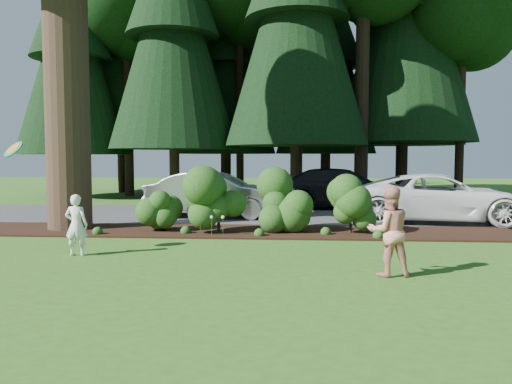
% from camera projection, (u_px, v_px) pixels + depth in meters
% --- Properties ---
extents(ground, '(80.00, 80.00, 0.00)m').
position_uv_depth(ground, '(208.00, 255.00, 10.74)').
color(ground, '#345518').
rests_on(ground, ground).
extents(mulch_bed, '(16.00, 2.50, 0.05)m').
position_uv_depth(mulch_bed, '(227.00, 231.00, 13.97)').
color(mulch_bed, black).
rests_on(mulch_bed, ground).
extents(driveway, '(22.00, 6.00, 0.03)m').
position_uv_depth(driveway, '(242.00, 214.00, 18.20)').
color(driveway, '#38383A').
rests_on(driveway, ground).
extents(shrub_row, '(6.53, 1.60, 1.61)m').
position_uv_depth(shrub_row, '(254.00, 204.00, 13.75)').
color(shrub_row, '#1A4114').
rests_on(shrub_row, ground).
extents(lily_cluster, '(0.69, 0.09, 0.57)m').
position_uv_depth(lily_cluster, '(212.00, 218.00, 13.11)').
color(lily_cluster, '#1A4114').
rests_on(lily_cluster, ground).
extents(tree_wall, '(25.66, 12.15, 17.09)m').
position_uv_depth(tree_wall, '(263.00, 17.00, 26.35)').
color(tree_wall, black).
rests_on(tree_wall, ground).
extents(car_silver_wagon, '(4.88, 2.05, 1.57)m').
position_uv_depth(car_silver_wagon, '(215.00, 194.00, 17.24)').
color(car_silver_wagon, '#B4B4B9').
rests_on(car_silver_wagon, driveway).
extents(car_white_suv, '(5.86, 3.29, 1.55)m').
position_uv_depth(car_white_suv, '(440.00, 198.00, 15.88)').
color(car_white_suv, silver).
rests_on(car_white_suv, driveway).
extents(car_dark_suv, '(5.68, 2.63, 1.61)m').
position_uv_depth(car_dark_suv, '(343.00, 188.00, 20.15)').
color(car_dark_suv, black).
rests_on(car_dark_suv, driveway).
extents(child, '(0.49, 0.32, 1.32)m').
position_uv_depth(child, '(76.00, 225.00, 10.59)').
color(child, white).
rests_on(child, ground).
extents(adult, '(0.85, 0.70, 1.59)m').
position_uv_depth(adult, '(389.00, 231.00, 8.78)').
color(adult, '#DA461D').
rests_on(adult, ground).
extents(frisbee, '(0.54, 0.38, 0.47)m').
position_uv_depth(frisbee, '(13.00, 149.00, 10.42)').
color(frisbee, '#178179').
rests_on(frisbee, ground).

